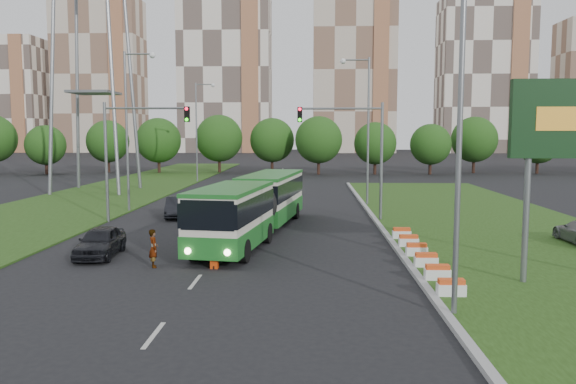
{
  "coord_description": "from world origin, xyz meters",
  "views": [
    {
      "loc": [
        1.61,
        -27.9,
        5.95
      ],
      "look_at": [
        0.34,
        4.05,
        2.6
      ],
      "focal_mm": 35.0,
      "sensor_mm": 36.0,
      "label": 1
    }
  ],
  "objects_px": {
    "traffic_mast_left": "(130,142)",
    "car_left_far": "(177,207)",
    "pedestrian": "(154,248)",
    "shopping_trolley": "(214,262)",
    "traffic_mast_median": "(357,142)",
    "car_left_near": "(100,242)",
    "articulated_bus": "(254,205)"
  },
  "relations": [
    {
      "from": "traffic_mast_median",
      "to": "pedestrian",
      "type": "bearing_deg",
      "value": -126.66
    },
    {
      "from": "car_left_near",
      "to": "car_left_far",
      "type": "height_order",
      "value": "car_left_near"
    },
    {
      "from": "car_left_far",
      "to": "shopping_trolley",
      "type": "xyz_separation_m",
      "value": [
        5.24,
        -15.1,
        -0.43
      ]
    },
    {
      "from": "articulated_bus",
      "to": "car_left_far",
      "type": "relative_size",
      "value": 4.0
    },
    {
      "from": "car_left_far",
      "to": "traffic_mast_median",
      "type": "bearing_deg",
      "value": -16.43
    },
    {
      "from": "car_left_near",
      "to": "car_left_far",
      "type": "distance_m",
      "value": 12.92
    },
    {
      "from": "pedestrian",
      "to": "shopping_trolley",
      "type": "xyz_separation_m",
      "value": [
        2.74,
        -0.12,
        -0.57
      ]
    },
    {
      "from": "car_left_near",
      "to": "shopping_trolley",
      "type": "distance_m",
      "value": 6.35
    },
    {
      "from": "traffic_mast_median",
      "to": "shopping_trolley",
      "type": "height_order",
      "value": "traffic_mast_median"
    },
    {
      "from": "car_left_near",
      "to": "pedestrian",
      "type": "xyz_separation_m",
      "value": [
        3.2,
        -2.09,
        0.13
      ]
    },
    {
      "from": "traffic_mast_left",
      "to": "shopping_trolley",
      "type": "xyz_separation_m",
      "value": [
        7.77,
        -12.72,
        -5.06
      ]
    },
    {
      "from": "traffic_mast_median",
      "to": "car_left_far",
      "type": "xyz_separation_m",
      "value": [
        -12.63,
        1.38,
        -4.63
      ]
    },
    {
      "from": "articulated_bus",
      "to": "car_left_near",
      "type": "relative_size",
      "value": 4.12
    },
    {
      "from": "traffic_mast_left",
      "to": "car_left_far",
      "type": "bearing_deg",
      "value": 43.31
    },
    {
      "from": "articulated_bus",
      "to": "car_left_near",
      "type": "bearing_deg",
      "value": -129.52
    },
    {
      "from": "shopping_trolley",
      "to": "car_left_far",
      "type": "bearing_deg",
      "value": 110.39
    },
    {
      "from": "articulated_bus",
      "to": "shopping_trolley",
      "type": "bearing_deg",
      "value": -87.87
    },
    {
      "from": "traffic_mast_left",
      "to": "pedestrian",
      "type": "height_order",
      "value": "traffic_mast_left"
    },
    {
      "from": "traffic_mast_median",
      "to": "pedestrian",
      "type": "height_order",
      "value": "traffic_mast_median"
    },
    {
      "from": "traffic_mast_left",
      "to": "shopping_trolley",
      "type": "height_order",
      "value": "traffic_mast_left"
    },
    {
      "from": "pedestrian",
      "to": "traffic_mast_median",
      "type": "bearing_deg",
      "value": -59.0
    },
    {
      "from": "traffic_mast_median",
      "to": "articulated_bus",
      "type": "bearing_deg",
      "value": -140.59
    },
    {
      "from": "traffic_mast_median",
      "to": "shopping_trolley",
      "type": "xyz_separation_m",
      "value": [
        -7.39,
        -13.72,
        -5.06
      ]
    },
    {
      "from": "pedestrian",
      "to": "car_left_far",
      "type": "bearing_deg",
      "value": -12.85
    },
    {
      "from": "traffic_mast_median",
      "to": "traffic_mast_left",
      "type": "relative_size",
      "value": 1.0
    },
    {
      "from": "articulated_bus",
      "to": "car_left_far",
      "type": "distance_m",
      "value": 9.16
    },
    {
      "from": "car_left_near",
      "to": "shopping_trolley",
      "type": "relative_size",
      "value": 7.31
    },
    {
      "from": "car_left_far",
      "to": "shopping_trolley",
      "type": "relative_size",
      "value": 7.53
    },
    {
      "from": "traffic_mast_left",
      "to": "pedestrian",
      "type": "xyz_separation_m",
      "value": [
        5.03,
        -12.6,
        -4.49
      ]
    },
    {
      "from": "articulated_bus",
      "to": "shopping_trolley",
      "type": "height_order",
      "value": "articulated_bus"
    },
    {
      "from": "traffic_mast_median",
      "to": "car_left_near",
      "type": "height_order",
      "value": "traffic_mast_median"
    },
    {
      "from": "shopping_trolley",
      "to": "pedestrian",
      "type": "bearing_deg",
      "value": 178.78
    }
  ]
}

